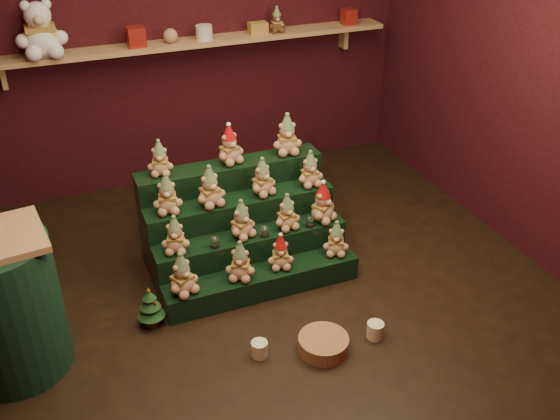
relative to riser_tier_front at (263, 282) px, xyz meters
name	(u,v)px	position (x,y,z in m)	size (l,w,h in m)	color
ground	(272,292)	(0.06, -0.02, -0.09)	(4.00, 4.00, 0.00)	black
back_wall	(184,26)	(0.06, 2.03, 1.31)	(4.00, 0.10, 2.80)	black
front_wall	(492,311)	(0.06, -2.07, 1.31)	(4.00, 0.10, 2.80)	black
right_wall	(541,66)	(2.11, -0.02, 1.31)	(0.10, 4.00, 2.80)	black
back_shelf	(190,43)	(0.06, 1.85, 1.20)	(3.60, 0.26, 0.24)	tan
riser_tier_front	(263,282)	(0.00, 0.00, 0.00)	(1.40, 0.22, 0.18)	black
riser_tier_midfront	(252,255)	(0.00, 0.22, 0.09)	(1.40, 0.22, 0.36)	black
riser_tier_midback	(241,230)	(0.00, 0.44, 0.18)	(1.40, 0.22, 0.54)	black
riser_tier_back	(232,205)	(0.00, 0.66, 0.27)	(1.40, 0.22, 0.72)	black
teddy_0	(182,274)	(-0.57, -0.02, 0.24)	(0.22, 0.19, 0.30)	tan
teddy_1	(240,261)	(-0.16, -0.01, 0.23)	(0.20, 0.18, 0.28)	tan
teddy_2	(281,252)	(0.14, 0.01, 0.22)	(0.18, 0.16, 0.26)	tan
teddy_3	(336,238)	(0.57, 0.01, 0.22)	(0.19, 0.17, 0.26)	tan
teddy_4	(175,235)	(-0.54, 0.21, 0.40)	(0.19, 0.17, 0.27)	tan
teddy_5	(242,219)	(-0.07, 0.22, 0.41)	(0.20, 0.18, 0.28)	tan
teddy_6	(287,212)	(0.27, 0.20, 0.40)	(0.19, 0.17, 0.27)	tan
teddy_7	(323,202)	(0.55, 0.20, 0.42)	(0.22, 0.19, 0.30)	tan
teddy_8	(167,194)	(-0.52, 0.44, 0.59)	(0.20, 0.18, 0.29)	tan
teddy_9	(210,186)	(-0.22, 0.42, 0.60)	(0.21, 0.19, 0.30)	tan
teddy_10	(262,177)	(0.17, 0.44, 0.59)	(0.20, 0.18, 0.28)	tan
teddy_11	(310,169)	(0.55, 0.43, 0.59)	(0.19, 0.17, 0.27)	tan
teddy_12	(160,158)	(-0.51, 0.67, 0.76)	(0.18, 0.16, 0.26)	tan
teddy_13	(229,145)	(0.01, 0.67, 0.77)	(0.21, 0.19, 0.29)	tan
teddy_14	(287,134)	(0.46, 0.66, 0.78)	(0.22, 0.20, 0.31)	tan
snow_globe_a	(215,242)	(-0.28, 0.16, 0.31)	(0.06, 0.06, 0.09)	black
snow_globe_b	(265,231)	(0.08, 0.16, 0.31)	(0.06, 0.06, 0.09)	black
snow_globe_c	(310,221)	(0.43, 0.16, 0.31)	(0.06, 0.06, 0.09)	black
side_table	(4,306)	(-1.63, -0.10, 0.36)	(0.65, 0.64, 0.91)	tan
mini_christmas_tree	(150,307)	(-0.80, -0.05, 0.06)	(0.18, 0.18, 0.31)	#402A17
mug_left	(259,349)	(-0.24, -0.58, -0.04)	(0.10, 0.10, 0.10)	beige
mug_right	(375,330)	(0.51, -0.71, -0.03)	(0.11, 0.11, 0.11)	beige
wicker_basket	(323,344)	(0.15, -0.69, -0.04)	(0.32, 0.32, 0.10)	#9E6A3F
white_bear	(39,22)	(-1.10, 1.82, 1.50)	(0.39, 0.35, 0.54)	white
brown_bear	(277,20)	(0.84, 1.82, 1.34)	(0.15, 0.14, 0.21)	#4D3119
gift_tin_red_a	(136,37)	(-0.38, 1.83, 1.31)	(0.14, 0.14, 0.16)	maroon
gift_tin_cream	(204,32)	(0.19, 1.83, 1.29)	(0.14, 0.14, 0.12)	beige
gift_tin_red_b	(349,17)	(1.56, 1.83, 1.30)	(0.12, 0.12, 0.14)	maroon
shelf_plush_ball	(171,36)	(-0.10, 1.83, 1.29)	(0.12, 0.12, 0.12)	tan
scarf_gift_box	(258,28)	(0.67, 1.83, 1.28)	(0.16, 0.10, 0.10)	orange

